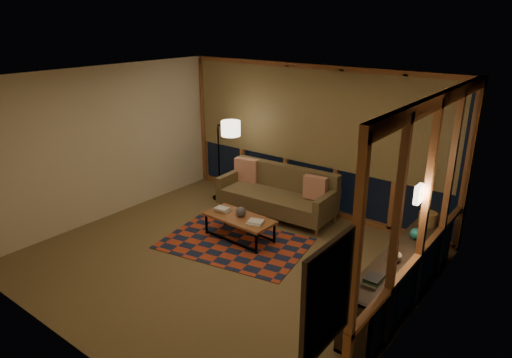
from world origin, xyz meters
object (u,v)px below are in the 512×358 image
Objects in this scene: sofa at (276,193)px; floor_lamp at (219,159)px; coffee_table at (240,228)px; bookshelf at (403,274)px.

floor_lamp is (-1.40, 0.01, 0.39)m from sofa.
coffee_table is 1.96m from floor_lamp.
coffee_table is at bearing -89.80° from sofa.
floor_lamp is 4.37m from bookshelf.
floor_lamp is at bearing 164.64° from bookshelf.
sofa is at bearing 95.60° from coffee_table.
coffee_table is at bearing -29.04° from floor_lamp.
floor_lamp reaches higher than sofa.
sofa is 3.02m from bookshelf.
sofa is 1.45m from floor_lamp.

